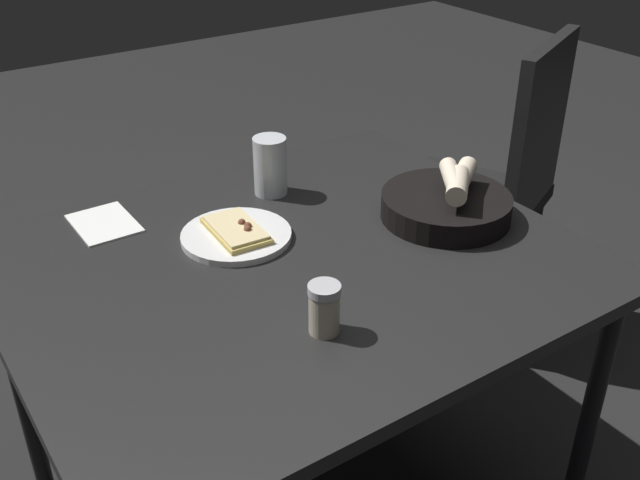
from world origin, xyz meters
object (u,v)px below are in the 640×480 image
object	(u,v)px
dining_table	(292,283)
pepper_shaker	(324,311)
pizza_plate	(236,234)
bread_basket	(447,203)
chair_far	(495,176)
beer_glass	(270,169)

from	to	relation	value
dining_table	pepper_shaker	xyz separation A→B (m)	(0.23, -0.08, 0.10)
pizza_plate	bread_basket	distance (m)	0.45
dining_table	chair_far	bearing A→B (deg)	109.31
dining_table	bread_basket	world-z (taller)	bread_basket
pepper_shaker	bread_basket	bearing A→B (deg)	112.58
pizza_plate	beer_glass	size ratio (longest dim) A/B	1.69
bread_basket	chair_far	distance (m)	0.70
pepper_shaker	beer_glass	bearing A→B (deg)	158.72
beer_glass	chair_far	bearing A→B (deg)	93.41
chair_far	pizza_plate	bearing A→B (deg)	-78.81
pepper_shaker	pizza_plate	bearing A→B (deg)	175.62
pizza_plate	dining_table	bearing A→B (deg)	21.86
beer_glass	chair_far	size ratio (longest dim) A/B	0.14
pepper_shaker	chair_far	world-z (taller)	chair_far
dining_table	pizza_plate	distance (m)	0.16
dining_table	pepper_shaker	world-z (taller)	pepper_shaker
dining_table	pepper_shaker	bearing A→B (deg)	-19.14
chair_far	beer_glass	bearing A→B (deg)	-86.59
beer_glass	pepper_shaker	distance (m)	0.54
dining_table	chair_far	size ratio (longest dim) A/B	1.17
pepper_shaker	chair_far	xyz separation A→B (m)	(-0.55, 1.00, -0.23)
dining_table	pizza_plate	xyz separation A→B (m)	(-0.13, -0.05, 0.07)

